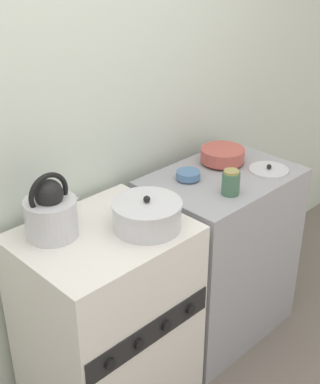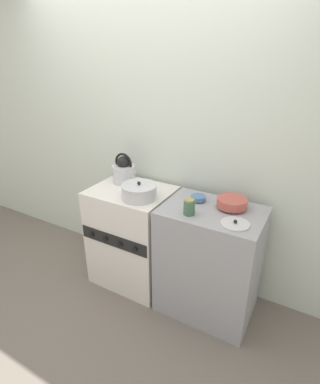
{
  "view_description": "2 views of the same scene",
  "coord_description": "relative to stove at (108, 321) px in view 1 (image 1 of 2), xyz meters",
  "views": [
    {
      "loc": [
        -1.09,
        -1.17,
        2.01
      ],
      "look_at": [
        0.32,
        0.27,
        0.97
      ],
      "focal_mm": 50.0,
      "sensor_mm": 36.0,
      "label": 1
    },
    {
      "loc": [
        1.34,
        -1.59,
        1.92
      ],
      "look_at": [
        0.27,
        0.28,
        0.94
      ],
      "focal_mm": 28.0,
      "sensor_mm": 36.0,
      "label": 2
    }
  ],
  "objects": [
    {
      "name": "wall_back",
      "position": [
        0.0,
        0.34,
        0.8
      ],
      "size": [
        7.0,
        0.06,
        2.5
      ],
      "color": "silver",
      "rests_on": "ground_plane"
    },
    {
      "name": "stove",
      "position": [
        0.0,
        0.0,
        0.0
      ],
      "size": [
        0.67,
        0.56,
        0.91
      ],
      "color": "silver",
      "rests_on": "ground_plane"
    },
    {
      "name": "counter",
      "position": [
        0.73,
        -0.01,
        0.0
      ],
      "size": [
        0.74,
        0.52,
        0.91
      ],
      "color": "#99999E",
      "rests_on": "ground_plane"
    },
    {
      "name": "kettle",
      "position": [
        -0.15,
        0.12,
        0.55
      ],
      "size": [
        0.25,
        0.2,
        0.26
      ],
      "color": "silver",
      "rests_on": "stove"
    },
    {
      "name": "cooking_pot",
      "position": [
        0.15,
        -0.1,
        0.51
      ],
      "size": [
        0.28,
        0.28,
        0.14
      ],
      "color": "silver",
      "rests_on": "stove"
    },
    {
      "name": "enamel_bowl",
      "position": [
        0.83,
        0.08,
        0.5
      ],
      "size": [
        0.22,
        0.22,
        0.08
      ],
      "color": "#B75147",
      "rests_on": "counter"
    },
    {
      "name": "small_ceramic_bowl",
      "position": [
        0.58,
        0.07,
        0.48
      ],
      "size": [
        0.11,
        0.11,
        0.04
      ],
      "color": "#4C729E",
      "rests_on": "counter"
    },
    {
      "name": "storage_jar",
      "position": [
        0.6,
        -0.15,
        0.52
      ],
      "size": [
        0.08,
        0.08,
        0.11
      ],
      "color": "#3F664C",
      "rests_on": "counter"
    },
    {
      "name": "loose_pot_lid",
      "position": [
        0.93,
        -0.13,
        0.47
      ],
      "size": [
        0.19,
        0.19,
        0.03
      ],
      "color": "silver",
      "rests_on": "counter"
    }
  ]
}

